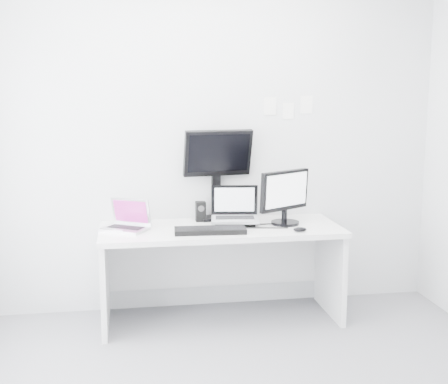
{
  "coord_description": "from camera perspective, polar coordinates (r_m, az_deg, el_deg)",
  "views": [
    {
      "loc": [
        -0.67,
        -2.99,
        1.74
      ],
      "look_at": [
        0.02,
        1.23,
        1.0
      ],
      "focal_mm": 47.0,
      "sensor_mm": 36.0,
      "label": 1
    }
  ],
  "objects": [
    {
      "name": "wall_note_2",
      "position": [
        4.8,
        8.02,
        8.41
      ],
      "size": [
        0.1,
        0.0,
        0.14
      ],
      "primitive_type": "cube",
      "color": "white",
      "rests_on": "back_wall"
    },
    {
      "name": "speaker",
      "position": [
        4.59,
        -2.29,
        -1.91
      ],
      "size": [
        0.1,
        0.1,
        0.15
      ],
      "primitive_type": "cube",
      "rotation": [
        0.0,
        0.0,
        -0.27
      ],
      "color": "black",
      "rests_on": "desk"
    },
    {
      "name": "rear_monitor",
      "position": [
        4.62,
        -0.67,
        1.82
      ],
      "size": [
        0.56,
        0.27,
        0.73
      ],
      "primitive_type": "cube",
      "rotation": [
        0.0,
        0.0,
        0.14
      ],
      "color": "black",
      "rests_on": "desk"
    },
    {
      "name": "desk",
      "position": [
        4.5,
        -0.3,
        -7.95
      ],
      "size": [
        1.8,
        0.7,
        0.73
      ],
      "primitive_type": "cube",
      "color": "white",
      "rests_on": "ground"
    },
    {
      "name": "mouse",
      "position": [
        4.29,
        7.4,
        -3.63
      ],
      "size": [
        0.11,
        0.07,
        0.03
      ],
      "primitive_type": "ellipsoid",
      "rotation": [
        0.0,
        0.0,
        0.08
      ],
      "color": "black",
      "rests_on": "desk"
    },
    {
      "name": "keyboard",
      "position": [
        4.23,
        -1.35,
        -3.76
      ],
      "size": [
        0.52,
        0.21,
        0.03
      ],
      "primitive_type": "cube",
      "rotation": [
        0.0,
        0.0,
        -0.06
      ],
      "color": "black",
      "rests_on": "desk"
    },
    {
      "name": "wall_note_1",
      "position": [
        4.75,
        6.26,
        7.84
      ],
      "size": [
        0.09,
        0.0,
        0.13
      ],
      "primitive_type": "cube",
      "color": "white",
      "rests_on": "back_wall"
    },
    {
      "name": "samsung_monitor",
      "position": [
        4.48,
        6.01,
        -0.45
      ],
      "size": [
        0.51,
        0.42,
        0.43
      ],
      "primitive_type": "cube",
      "rotation": [
        0.0,
        0.0,
        0.53
      ],
      "color": "black",
      "rests_on": "desk"
    },
    {
      "name": "dell_laptop",
      "position": [
        4.46,
        1.08,
        -1.3
      ],
      "size": [
        0.4,
        0.33,
        0.3
      ],
      "primitive_type": "cube",
      "rotation": [
        0.0,
        0.0,
        -0.14
      ],
      "color": "#A2A5AA",
      "rests_on": "desk"
    },
    {
      "name": "back_wall",
      "position": [
        4.65,
        -0.98,
        5.01
      ],
      "size": [
        3.6,
        0.0,
        3.6
      ],
      "primitive_type": "plane",
      "rotation": [
        1.57,
        0.0,
        0.0
      ],
      "color": "silver",
      "rests_on": "ground"
    },
    {
      "name": "macbook",
      "position": [
        4.33,
        -9.67,
        -2.17
      ],
      "size": [
        0.4,
        0.37,
        0.24
      ],
      "primitive_type": "cube",
      "rotation": [
        0.0,
        0.0,
        -0.55
      ],
      "color": "silver",
      "rests_on": "desk"
    },
    {
      "name": "wall_note_0",
      "position": [
        4.72,
        4.5,
        8.34
      ],
      "size": [
        0.1,
        0.0,
        0.14
      ],
      "primitive_type": "cube",
      "color": "white",
      "rests_on": "back_wall"
    }
  ]
}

